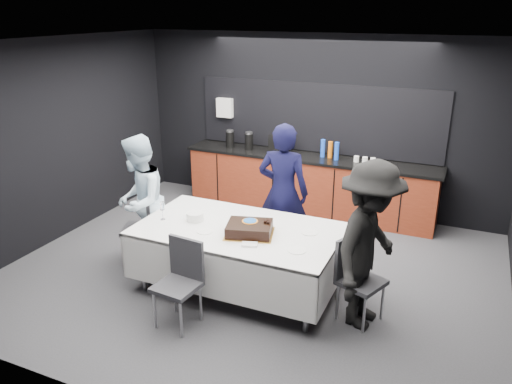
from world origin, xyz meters
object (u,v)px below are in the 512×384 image
(party_table, at_px, (239,239))
(chair_left, at_px, (145,223))
(cake_assembly, at_px, (249,229))
(plate_stack, at_px, (195,216))
(person_left, at_px, (140,201))
(person_right, at_px, (369,246))
(champagne_flute, at_px, (162,207))
(chair_near, at_px, (181,276))
(chair_right, at_px, (356,272))
(person_center, at_px, (283,192))

(party_table, distance_m, chair_left, 1.42)
(cake_assembly, distance_m, plate_stack, 0.76)
(person_left, relative_size, person_right, 0.95)
(champagne_flute, bearing_deg, chair_near, -46.33)
(party_table, height_order, chair_left, chair_left)
(cake_assembly, height_order, chair_near, cake_assembly)
(party_table, height_order, champagne_flute, champagne_flute)
(chair_right, bearing_deg, person_left, 177.58)
(chair_near, relative_size, person_right, 0.52)
(person_center, xyz_separation_m, person_left, (-1.61, -0.88, -0.06))
(plate_stack, distance_m, person_left, 0.87)
(plate_stack, relative_size, person_left, 0.12)
(person_center, bearing_deg, party_table, 74.79)
(chair_left, distance_m, person_center, 1.83)
(plate_stack, height_order, chair_right, chair_right)
(party_table, height_order, chair_right, chair_right)
(chair_near, height_order, person_left, person_left)
(cake_assembly, relative_size, person_left, 0.37)
(cake_assembly, bearing_deg, chair_right, 3.21)
(plate_stack, relative_size, chair_right, 0.22)
(chair_near, bearing_deg, chair_right, 26.20)
(cake_assembly, bearing_deg, chair_left, 171.68)
(cake_assembly, xyz_separation_m, champagne_flute, (-1.12, -0.04, 0.09))
(chair_near, bearing_deg, cake_assembly, 58.96)
(cake_assembly, distance_m, chair_right, 1.24)
(champagne_flute, bearing_deg, person_right, 1.05)
(chair_near, bearing_deg, champagne_flute, 133.67)
(cake_assembly, distance_m, chair_left, 1.64)
(person_center, relative_size, person_right, 1.02)
(champagne_flute, distance_m, chair_left, 0.68)
(person_right, bearing_deg, chair_left, 95.02)
(party_table, height_order, person_right, person_right)
(cake_assembly, distance_m, chair_near, 0.92)
(chair_left, relative_size, chair_right, 1.00)
(chair_left, bearing_deg, chair_near, -40.33)
(cake_assembly, xyz_separation_m, chair_right, (1.20, 0.07, -0.31))
(chair_left, bearing_deg, champagne_flute, -29.64)
(person_center, bearing_deg, person_left, 24.02)
(cake_assembly, xyz_separation_m, person_center, (-0.01, 1.07, 0.07))
(person_left, bearing_deg, plate_stack, 64.25)
(party_table, bearing_deg, cake_assembly, -28.89)
(party_table, height_order, plate_stack, plate_stack)
(person_right, bearing_deg, person_center, 60.88)
(cake_assembly, bearing_deg, plate_stack, 172.91)
(cake_assembly, distance_m, person_center, 1.07)
(plate_stack, relative_size, chair_left, 0.22)
(plate_stack, bearing_deg, chair_left, 170.58)
(plate_stack, xyz_separation_m, person_center, (0.75, 0.97, 0.08))
(party_table, bearing_deg, person_center, 79.52)
(chair_left, xyz_separation_m, chair_near, (1.15, -0.98, 0.00))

